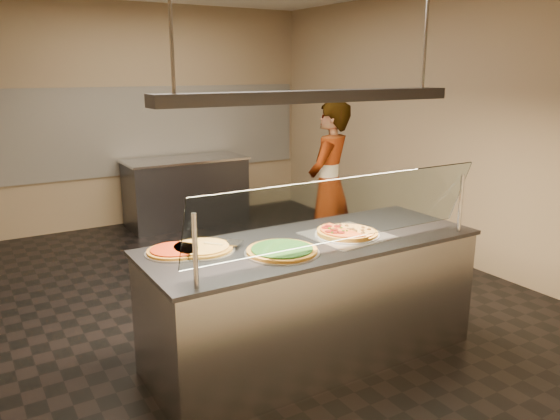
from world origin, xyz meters
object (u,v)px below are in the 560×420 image
sneeze_guard (343,211)px  pizza_tomato (174,251)px  serving_counter (312,299)px  pizza_spatula (221,243)px  pizza_cheese (201,248)px  pizza_spinach (282,250)px  worker (329,185)px  prep_table (186,191)px  heat_lamp_housing (315,96)px  half_pizza_pepperoni (335,233)px  perforated_tray (347,235)px  half_pizza_sausage (358,230)px

sneeze_guard → pizza_tomato: (-0.96, 0.59, -0.28)m
serving_counter → pizza_spatula: (-0.64, 0.19, 0.49)m
pizza_cheese → pizza_tomato: (-0.18, 0.03, -0.00)m
pizza_spinach → sneeze_guard: bearing=-33.0°
pizza_tomato → worker: worker is taller
pizza_cheese → pizza_tomato: bearing=170.2°
serving_counter → pizza_cheese: 0.94m
prep_table → heat_lamp_housing: 4.30m
serving_counter → sneeze_guard: bearing=-90.0°
half_pizza_pepperoni → heat_lamp_housing: (-0.17, 0.04, 0.99)m
perforated_tray → prep_table: size_ratio=0.35×
prep_table → worker: 2.54m
half_pizza_sausage → pizza_tomato: bearing=168.2°
sneeze_guard → half_pizza_sausage: bearing=38.3°
pizza_spatula → heat_lamp_housing: bearing=-16.8°
half_pizza_sausage → perforated_tray: bearing=-179.1°
pizza_spinach → pizza_tomato: 0.72m
sneeze_guard → pizza_tomato: 1.16m
pizza_spinach → half_pizza_pepperoni: bearing=9.8°
half_pizza_pepperoni → half_pizza_sausage: half_pizza_pepperoni is taller
sneeze_guard → pizza_spatula: bearing=139.9°
half_pizza_pepperoni → pizza_cheese: (-0.95, 0.25, -0.02)m
serving_counter → perforated_tray: 0.55m
pizza_spatula → perforated_tray: bearing=-14.1°
pizza_cheese → heat_lamp_housing: 1.29m
half_pizza_pepperoni → pizza_spinach: (-0.51, -0.09, -0.02)m
pizza_tomato → perforated_tray: bearing=-12.9°
sneeze_guard → worker: worker is taller
half_pizza_pepperoni → worker: 2.00m
pizza_spinach → worker: 2.39m
serving_counter → worker: 2.12m
heat_lamp_housing → perforated_tray: bearing=-7.6°
sneeze_guard → worker: size_ratio=1.24×
pizza_spinach → prep_table: (0.93, 4.11, -0.48)m
pizza_spinach → heat_lamp_housing: heat_lamp_housing is taller
serving_counter → heat_lamp_housing: heat_lamp_housing is taller
serving_counter → pizza_tomato: (-0.96, 0.25, 0.48)m
sneeze_guard → pizza_spatula: (-0.64, 0.54, -0.27)m
prep_table → pizza_cheese: bearing=-109.9°
perforated_tray → prep_table: perforated_tray is taller
perforated_tray → half_pizza_pepperoni: (-0.11, 0.00, 0.03)m
sneeze_guard → worker: (1.31, 1.94, -0.32)m
sneeze_guard → pizza_spatula: 0.87m
half_pizza_sausage → pizza_cheese: (-1.17, 0.25, -0.01)m
perforated_tray → pizza_tomato: size_ratio=1.48×
pizza_spinach → pizza_spatula: pizza_spatula is taller
serving_counter → half_pizza_pepperoni: bearing=-12.0°
half_pizza_sausage → heat_lamp_housing: heat_lamp_housing is taller
pizza_cheese → half_pizza_pepperoni: bearing=-14.9°
sneeze_guard → pizza_cheese: (-0.78, 0.56, -0.28)m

